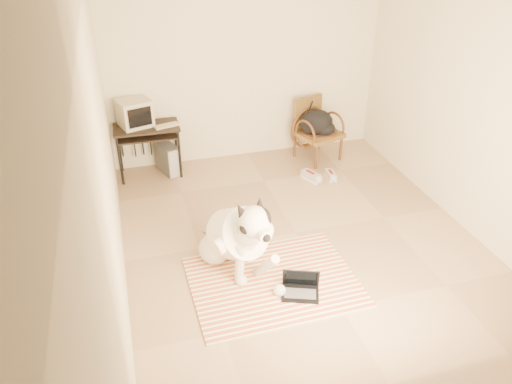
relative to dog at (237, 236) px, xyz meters
name	(u,v)px	position (x,y,z in m)	size (l,w,h in m)	color
floor	(296,233)	(0.82, 0.43, -0.40)	(4.50, 4.50, 0.00)	tan
wall_back	(246,68)	(0.82, 2.68, 0.95)	(4.50, 4.50, 0.00)	beige
wall_front	(416,253)	(0.82, -1.82, 0.95)	(4.50, 4.50, 0.00)	beige
wall_left	(106,151)	(-1.18, 0.43, 0.95)	(4.50, 4.50, 0.00)	beige
wall_right	(464,109)	(2.82, 0.43, 0.95)	(4.50, 4.50, 0.00)	beige
rug	(273,282)	(0.29, -0.35, -0.39)	(1.72, 1.33, 0.02)	#DE462C
dog	(237,236)	(0.00, 0.00, 0.00)	(0.74, 1.32, 1.02)	silver
laptop	(300,287)	(0.50, -0.59, -0.32)	(0.44, 0.38, 0.26)	black
computer_desk	(147,134)	(-0.69, 2.39, 0.23)	(0.90, 0.51, 0.74)	black
crt_monitor	(135,113)	(-0.81, 2.47, 0.52)	(0.51, 0.49, 0.37)	tan
desk_keyboard	(166,126)	(-0.42, 2.32, 0.35)	(0.34, 0.13, 0.02)	tan
pc_tower	(168,158)	(-0.43, 2.40, -0.19)	(0.34, 0.50, 0.43)	#4C4C4E
rattan_chair	(316,130)	(1.79, 2.27, 0.05)	(0.75, 0.74, 0.90)	brown
backpack	(318,123)	(1.77, 2.19, 0.18)	(0.52, 0.43, 0.37)	black
sneaker_left	(311,176)	(1.47, 1.60, -0.35)	(0.24, 0.34, 0.11)	white
sneaker_right	(331,175)	(1.76, 1.57, -0.36)	(0.13, 0.28, 0.09)	white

